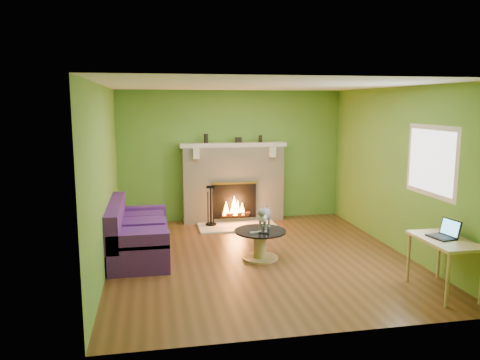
% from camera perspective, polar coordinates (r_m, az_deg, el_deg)
% --- Properties ---
extents(floor, '(5.00, 5.00, 0.00)m').
position_cam_1_polar(floor, '(7.31, 2.35, -9.37)').
color(floor, '#543218').
rests_on(floor, ground).
extents(ceiling, '(5.00, 5.00, 0.00)m').
position_cam_1_polar(ceiling, '(6.93, 2.49, 11.44)').
color(ceiling, white).
rests_on(ceiling, wall_back).
extents(wall_back, '(5.00, 0.00, 5.00)m').
position_cam_1_polar(wall_back, '(9.44, -1.04, 2.98)').
color(wall_back, '#55872C').
rests_on(wall_back, floor).
extents(wall_front, '(5.00, 0.00, 5.00)m').
position_cam_1_polar(wall_front, '(4.65, 9.46, -3.76)').
color(wall_front, '#55872C').
rests_on(wall_front, floor).
extents(wall_left, '(0.00, 5.00, 5.00)m').
position_cam_1_polar(wall_left, '(6.86, -16.22, 0.20)').
color(wall_left, '#55872C').
rests_on(wall_left, floor).
extents(wall_right, '(0.00, 5.00, 5.00)m').
position_cam_1_polar(wall_right, '(7.83, 18.67, 1.17)').
color(wall_right, '#55872C').
rests_on(wall_right, floor).
extents(window_frame, '(0.00, 1.20, 1.20)m').
position_cam_1_polar(window_frame, '(7.03, 22.29, 2.15)').
color(window_frame, silver).
rests_on(window_frame, wall_right).
extents(window_pane, '(0.00, 1.06, 1.06)m').
position_cam_1_polar(window_pane, '(7.02, 22.23, 2.15)').
color(window_pane, white).
rests_on(window_pane, wall_right).
extents(fireplace, '(2.10, 0.46, 1.58)m').
position_cam_1_polar(fireplace, '(9.33, -0.84, -0.37)').
color(fireplace, beige).
rests_on(fireplace, floor).
extents(hearth, '(1.50, 0.75, 0.03)m').
position_cam_1_polar(hearth, '(9.00, -0.26, -5.67)').
color(hearth, beige).
rests_on(hearth, floor).
extents(mantel, '(2.10, 0.28, 0.08)m').
position_cam_1_polar(mantel, '(9.21, -0.83, 4.32)').
color(mantel, beige).
rests_on(mantel, fireplace).
extents(sofa, '(0.88, 1.89, 0.85)m').
position_cam_1_polar(sofa, '(7.47, -12.56, -6.56)').
color(sofa, '#3F1759').
rests_on(sofa, floor).
extents(coffee_table, '(0.79, 0.79, 0.44)m').
position_cam_1_polar(coffee_table, '(7.17, 2.47, -7.61)').
color(coffee_table, tan).
rests_on(coffee_table, floor).
extents(desk, '(0.54, 0.93, 0.69)m').
position_cam_1_polar(desk, '(6.37, 23.66, -7.32)').
color(desk, tan).
rests_on(desk, floor).
extents(cat, '(0.47, 0.67, 0.39)m').
position_cam_1_polar(cat, '(7.13, 3.03, -4.50)').
color(cat, slate).
rests_on(cat, coffee_table).
extents(remote_silver, '(0.17, 0.06, 0.02)m').
position_cam_1_polar(remote_silver, '(6.98, 1.90, -6.39)').
color(remote_silver, gray).
rests_on(remote_silver, coffee_table).
extents(remote_black, '(0.16, 0.12, 0.02)m').
position_cam_1_polar(remote_black, '(6.95, 2.98, -6.47)').
color(remote_black, black).
rests_on(remote_black, coffee_table).
extents(laptop, '(0.32, 0.35, 0.24)m').
position_cam_1_polar(laptop, '(6.35, 23.38, -5.47)').
color(laptop, black).
rests_on(laptop, desk).
extents(fire_tools, '(0.21, 0.21, 0.77)m').
position_cam_1_polar(fire_tools, '(8.97, -3.59, -3.09)').
color(fire_tools, black).
rests_on(fire_tools, hearth).
extents(mantel_vase_left, '(0.08, 0.08, 0.18)m').
position_cam_1_polar(mantel_vase_left, '(9.16, -4.17, 5.08)').
color(mantel_vase_left, black).
rests_on(mantel_vase_left, mantel).
extents(mantel_vase_right, '(0.07, 0.07, 0.14)m').
position_cam_1_polar(mantel_vase_right, '(9.34, 2.50, 5.06)').
color(mantel_vase_right, black).
rests_on(mantel_vase_right, mantel).
extents(mantel_box, '(0.12, 0.08, 0.10)m').
position_cam_1_polar(mantel_box, '(9.25, -0.19, 4.90)').
color(mantel_box, black).
rests_on(mantel_box, mantel).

